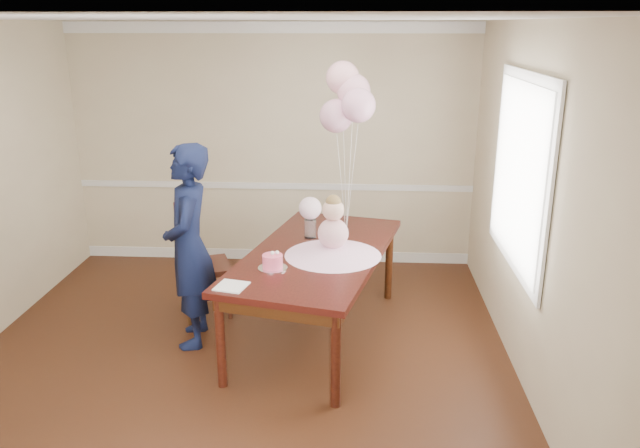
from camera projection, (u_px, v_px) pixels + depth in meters
The scene contains 47 objects.
floor at pixel (236, 370), 5.03m from camera, with size 4.50×5.00×0.00m, color black.
ceiling at pixel (220, 18), 4.20m from camera, with size 4.50×5.00×0.02m, color white.
wall_back at pixel (273, 147), 6.99m from camera, with size 4.50×0.02×2.70m, color tan.
wall_front at pixel (90, 408), 2.24m from camera, with size 4.50×0.02×2.70m, color tan.
wall_right at pixel (537, 216), 4.49m from camera, with size 0.02×5.00×2.70m, color tan.
chair_rail_trim at pixel (274, 186), 7.12m from camera, with size 4.50×0.02×0.07m, color silver.
crown_molding at pixel (270, 27), 6.59m from camera, with size 4.50×0.02×0.12m, color white.
baseboard_trim at pixel (275, 255), 7.38m from camera, with size 4.50×0.02×0.12m, color silver.
window_frame at pixel (520, 173), 4.90m from camera, with size 0.02×1.66×1.56m, color white.
window_blinds at pixel (518, 173), 4.90m from camera, with size 0.01×1.50×1.40m, color white.
dining_table_top at pixel (317, 254), 5.35m from camera, with size 1.08×2.15×0.05m, color black.
table_apron at pixel (317, 263), 5.38m from camera, with size 0.97×2.04×0.11m, color black.
table_leg_fl at pixel (221, 342), 4.70m from camera, with size 0.08×0.08×0.75m, color black.
table_leg_fr at pixel (336, 360), 4.45m from camera, with size 0.08×0.08×0.75m, color black.
table_leg_bl at pixel (304, 254), 6.51m from camera, with size 0.08×0.08×0.75m, color black.
table_leg_br at pixel (389, 263), 6.25m from camera, with size 0.08×0.08×0.75m, color black.
baby_skirt at pixel (333, 249), 5.24m from camera, with size 0.82×0.82×0.11m, color #FAB8E3.
baby_torso at pixel (333, 233), 5.19m from camera, with size 0.26×0.26×0.26m, color pink.
baby_head at pixel (333, 210), 5.13m from camera, with size 0.18×0.18×0.18m, color beige.
baby_hair at pixel (333, 202), 5.11m from camera, with size 0.13×0.13×0.13m, color olive.
cake_platter at pixel (273, 268), 4.96m from camera, with size 0.24×0.24×0.01m, color silver.
birthday_cake at pixel (273, 261), 4.95m from camera, with size 0.16×0.16×0.11m, color #FF5078.
cake_flower_a at pixel (272, 253), 4.93m from camera, with size 0.03×0.03×0.03m, color white.
cake_flower_b at pixel (277, 252), 4.94m from camera, with size 0.03×0.03×0.03m, color white.
rose_vase_near at pixel (310, 229), 5.66m from camera, with size 0.11×0.11×0.17m, color white.
roses_near at pixel (310, 208), 5.60m from camera, with size 0.20×0.20×0.20m, color silver.
napkin at pixel (231, 286), 4.62m from camera, with size 0.22×0.22×0.01m, color white.
balloon_weight at pixel (346, 230), 5.85m from camera, with size 0.04×0.04×0.02m, color silver.
balloon_a at pixel (336, 116), 5.56m from camera, with size 0.30×0.30×0.30m, color #D99AB6.
balloon_b at pixel (358, 105), 5.41m from camera, with size 0.30×0.30×0.30m, color #F4ADD3.
balloon_c at pixel (354, 91), 5.55m from camera, with size 0.30×0.30×0.30m, color #F7AFCA.
balloon_d at pixel (343, 78), 5.57m from camera, with size 0.30×0.30×0.30m, color #FFB4C3.
balloon_ribbon_a at pixel (341, 183), 5.73m from camera, with size 0.00×0.00×0.90m, color white.
balloon_ribbon_b at pixel (352, 179), 5.66m from camera, with size 0.00×0.00×1.01m, color white.
balloon_ribbon_c at pixel (350, 171), 5.73m from camera, with size 0.00×0.00×1.12m, color white.
balloon_ribbon_d at pixel (344, 165), 5.73m from camera, with size 0.00×0.00×1.23m, color silver.
dining_chair_seat at pixel (205, 267), 5.89m from camera, with size 0.46×0.46×0.05m, color #33140D.
chair_leg_fl at pixel (189, 302), 5.74m from camera, with size 0.04×0.04×0.45m, color #39200F.
chair_leg_fr at pixel (229, 296), 5.85m from camera, with size 0.04×0.04×0.45m, color #37170F.
chair_leg_bl at pixel (184, 286), 6.08m from camera, with size 0.04×0.04×0.45m, color #341C0E.
chair_leg_br at pixel (223, 281), 6.20m from camera, with size 0.04×0.04×0.45m, color black.
chair_back_post_l at pixel (182, 245), 5.56m from camera, with size 0.04×0.04×0.59m, color #3D1810.
chair_back_post_r at pixel (178, 232), 5.91m from camera, with size 0.04×0.04×0.59m, color #3E1711.
chair_slat_low at pixel (181, 251), 5.77m from camera, with size 0.03×0.42×0.05m, color #3C2110.
chair_slat_mid at pixel (180, 234), 5.72m from camera, with size 0.03×0.42×0.05m, color #351A0E.
chair_slat_top at pixel (178, 217), 5.67m from camera, with size 0.03×0.42×0.05m, color #3D1F10.
woman at pixel (189, 247), 5.25m from camera, with size 0.64×0.43×1.75m, color #0E1533.
Camera 1 is at (0.94, -4.38, 2.67)m, focal length 35.00 mm.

